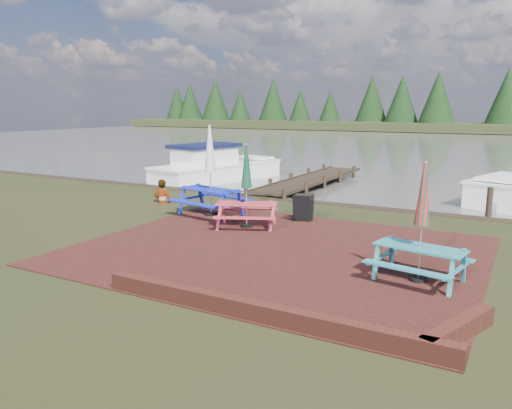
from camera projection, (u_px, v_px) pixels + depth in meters
The scene contains 12 objects.
ground at pixel (256, 262), 10.74m from camera, with size 120.00×120.00×0.00m, color black.
paving at pixel (277, 250), 11.59m from camera, with size 9.00×7.50×0.02m, color #381712.
brick_wall at pixel (302, 316), 7.62m from camera, with size 6.21×1.79×0.30m.
water at pixel (465, 146), 42.52m from camera, with size 120.00×60.00×0.02m, color #46433C.
far_treeline at pixel (494, 107), 66.80m from camera, with size 120.00×10.00×8.10m.
picnic_table_teal at pixel (421, 241), 9.40m from camera, with size 1.89×1.74×2.29m.
picnic_table_red at pixel (247, 199), 13.68m from camera, with size 2.11×2.02×2.30m.
picnic_table_blue at pixel (210, 185), 15.18m from camera, with size 2.27×2.10×2.75m.
chalkboard at pixel (303, 208), 14.44m from camera, with size 0.53×0.58×0.81m.
jetty at pixel (310, 180), 22.06m from camera, with size 1.76×9.08×1.00m.
boat_jetty at pixel (215, 169), 23.80m from camera, with size 3.76×7.13×1.97m.
person at pixel (162, 180), 17.23m from camera, with size 0.60×0.39×1.64m, color gray.
Camera 1 is at (4.98, -9.01, 3.29)m, focal length 35.00 mm.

